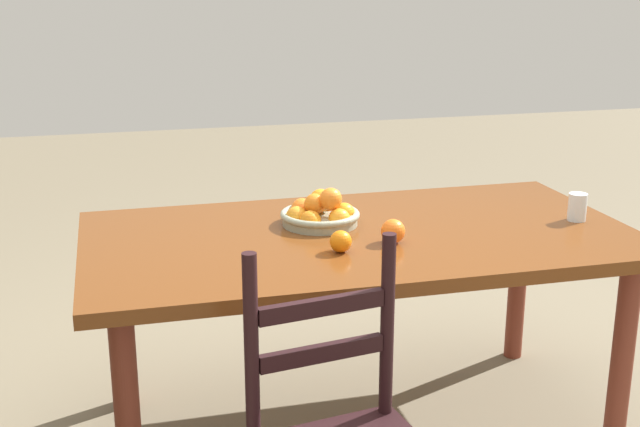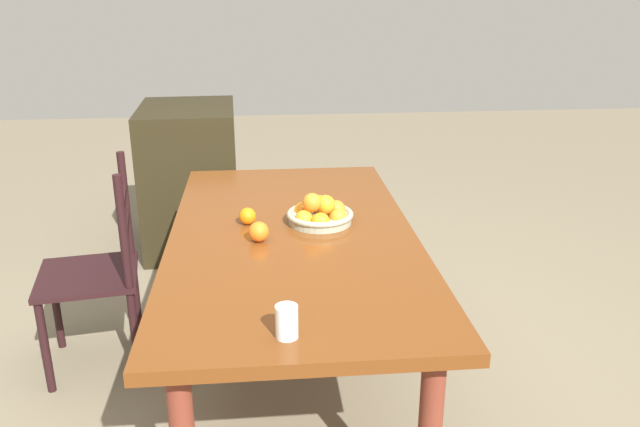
# 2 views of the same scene
# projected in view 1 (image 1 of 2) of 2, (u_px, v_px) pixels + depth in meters

# --- Properties ---
(ground_plane) EXTENTS (12.00, 12.00, 0.00)m
(ground_plane) POSITION_uv_depth(u_px,v_px,m) (358.00, 424.00, 3.00)
(ground_plane) COLOR #756A53
(dining_table) EXTENTS (1.85, 0.97, 0.73)m
(dining_table) POSITION_uv_depth(u_px,v_px,m) (360.00, 254.00, 2.82)
(dining_table) COLOR brown
(dining_table) RESTS_ON ground
(fruit_bowl) EXTENTS (0.28, 0.28, 0.14)m
(fruit_bowl) POSITION_uv_depth(u_px,v_px,m) (320.00, 213.00, 2.87)
(fruit_bowl) COLOR #9BA389
(fruit_bowl) RESTS_ON dining_table
(orange_loose_0) EXTENTS (0.08, 0.08, 0.08)m
(orange_loose_0) POSITION_uv_depth(u_px,v_px,m) (393.00, 231.00, 2.68)
(orange_loose_0) COLOR orange
(orange_loose_0) RESTS_ON dining_table
(orange_loose_1) EXTENTS (0.07, 0.07, 0.07)m
(orange_loose_1) POSITION_uv_depth(u_px,v_px,m) (341.00, 241.00, 2.59)
(orange_loose_1) COLOR orange
(orange_loose_1) RESTS_ON dining_table
(drinking_glass) EXTENTS (0.07, 0.07, 0.10)m
(drinking_glass) POSITION_uv_depth(u_px,v_px,m) (577.00, 207.00, 2.92)
(drinking_glass) COLOR silver
(drinking_glass) RESTS_ON dining_table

